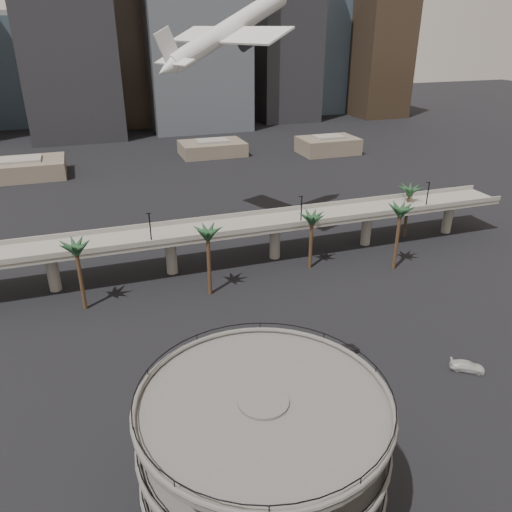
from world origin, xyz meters
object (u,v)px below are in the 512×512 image
object	(u,v)px
car_b	(345,351)
parking_ramp	(263,456)
car_c	(467,366)
car_a	(347,368)
airborne_jet	(229,30)
overpass	(224,232)

from	to	relation	value
car_b	parking_ramp	bearing A→B (deg)	123.59
car_c	car_a	bearing A→B (deg)	106.78
airborne_jet	car_c	xyz separation A→B (m)	(18.04, -56.66, -43.56)
overpass	car_c	world-z (taller)	overpass
overpass	airborne_jet	bearing A→B (deg)	65.65
airborne_jet	car_c	size ratio (longest dim) A/B	6.96
parking_ramp	overpass	xyz separation A→B (m)	(13.00, 59.00, -2.50)
parking_ramp	airborne_jet	xyz separation A→B (m)	(18.28, 70.66, 34.41)
overpass	car_c	xyz separation A→B (m)	(23.32, -45.00, -6.65)
overpass	airborne_jet	world-z (taller)	airborne_jet
parking_ramp	car_a	distance (m)	28.97
car_a	overpass	bearing A→B (deg)	-7.66
overpass	car_a	distance (m)	40.94
parking_ramp	overpass	distance (m)	60.46
car_a	car_c	world-z (taller)	car_a
airborne_jet	overpass	bearing A→B (deg)	-135.98
parking_ramp	car_c	bearing A→B (deg)	21.08
overpass	airborne_jet	xyz separation A→B (m)	(5.28, 11.66, 36.90)
parking_ramp	car_b	xyz separation A→B (m)	(21.51, 22.98, -9.10)
airborne_jet	car_b	distance (m)	64.62
overpass	car_a	world-z (taller)	overpass
parking_ramp	car_a	size ratio (longest dim) A/B	5.35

